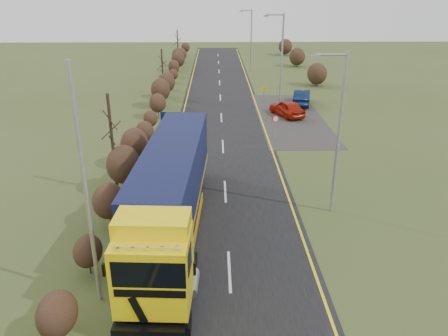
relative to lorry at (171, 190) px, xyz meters
name	(u,v)px	position (x,y,z in m)	size (l,w,h in m)	color
ground	(227,225)	(2.74, 0.80, -2.45)	(160.00, 160.00, 0.00)	#3C4A20
road	(223,156)	(2.74, 10.80, -2.44)	(8.00, 120.00, 0.02)	black
layby	(290,117)	(9.24, 20.80, -2.44)	(6.00, 18.00, 0.02)	#2D2B28
lane_markings	(223,157)	(2.74, 10.49, -2.42)	(7.52, 116.00, 0.01)	yellow
hedgerow	(135,145)	(-3.26, 8.69, -0.84)	(2.24, 102.04, 6.05)	black
lorry	(171,190)	(0.00, 0.00, 0.00)	(3.29, 15.64, 4.33)	black
car_red_hatchback	(287,108)	(8.99, 21.33, -1.70)	(1.77, 4.41, 1.50)	#A41708
car_blue_sedan	(302,97)	(11.18, 25.59, -1.67)	(1.65, 4.74, 1.56)	#0A1739
streetlight_near	(337,129)	(8.44, 2.24, 2.28)	(1.84, 0.18, 8.61)	gray
streetlight_mid	(280,59)	(8.42, 23.20, 2.62)	(1.96, 0.18, 9.21)	gray
streetlight_far	(250,38)	(7.24, 45.12, 2.20)	(1.81, 0.18, 8.48)	gray
left_pole	(86,193)	(-2.46, -4.89, 2.23)	(0.16, 0.16, 9.37)	gray
speed_sign	(275,123)	(6.94, 14.23, -1.03)	(0.57, 0.10, 2.07)	gray
warning_board	(264,92)	(7.35, 26.90, -1.43)	(0.66, 0.11, 1.72)	gray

